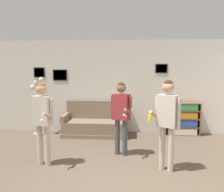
{
  "coord_description": "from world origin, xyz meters",
  "views": [
    {
      "loc": [
        0.14,
        -3.65,
        2.02
      ],
      "look_at": [
        -0.3,
        1.82,
        1.31
      ],
      "focal_mm": 40.0,
      "sensor_mm": 36.0,
      "label": 1
    }
  ],
  "objects": [
    {
      "name": "couch",
      "position": [
        -0.87,
        3.25,
        0.31
      ],
      "size": [
        1.84,
        0.8,
        0.95
      ],
      "color": "#7A6651",
      "rests_on": "ground_plane"
    },
    {
      "name": "wall_back",
      "position": [
        -0.01,
        3.66,
        1.35
      ],
      "size": [
        8.58,
        0.08,
        2.7
      ],
      "color": "beige",
      "rests_on": "ground_plane"
    },
    {
      "name": "person_player_foreground_left",
      "position": [
        -1.61,
        1.04,
        1.02
      ],
      "size": [
        0.48,
        0.54,
        1.66
      ],
      "color": "#B7AD99",
      "rests_on": "ground_plane"
    },
    {
      "name": "person_player_foreground_center",
      "position": [
        -0.09,
        1.72,
        0.99
      ],
      "size": [
        0.47,
        0.56,
        1.62
      ],
      "color": "#3D4247",
      "rests_on": "ground_plane"
    },
    {
      "name": "person_watcher_holding_cup",
      "position": [
        0.8,
        0.96,
        1.07
      ],
      "size": [
        0.59,
        0.35,
        1.73
      ],
      "color": "#B7AD99",
      "rests_on": "ground_plane"
    },
    {
      "name": "floor_lamp",
      "position": [
        -2.53,
        3.17,
        1.16
      ],
      "size": [
        0.36,
        0.39,
        1.65
      ],
      "color": "#ADA89E",
      "rests_on": "ground_plane"
    },
    {
      "name": "bookshelf",
      "position": [
        1.58,
        3.44,
        0.46
      ],
      "size": [
        0.97,
        0.3,
        0.93
      ],
      "color": "brown",
      "rests_on": "ground_plane"
    }
  ]
}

